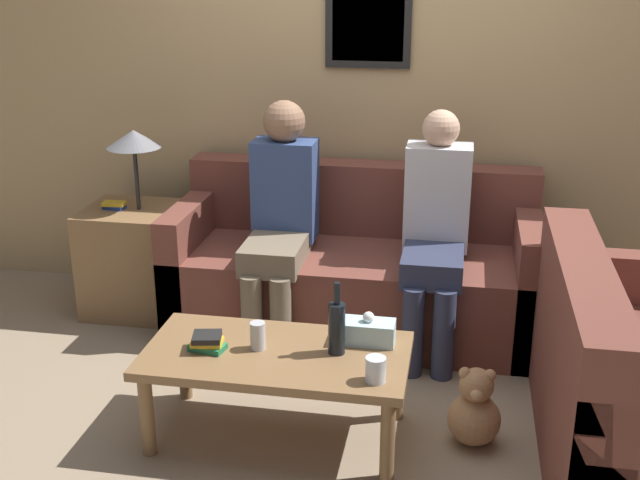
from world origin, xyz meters
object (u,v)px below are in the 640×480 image
Objects in this scene: person_left at (280,212)px; teddy_bear at (475,411)px; couch_main at (355,272)px; person_right at (435,226)px; coffee_table at (276,363)px; drinking_glass at (376,369)px; wine_bottle at (337,327)px.

person_left is 1.51m from teddy_bear.
couch_main is 5.57× the size of teddy_bear.
person_left is 0.83m from person_right.
teddy_bear is at bearing -41.15° from person_left.
person_right is (0.62, 1.00, 0.32)m from coffee_table.
coffee_table is 0.49m from drinking_glass.
couch_main is 1.29m from teddy_bear.
person_right is at bearing -1.01° from person_left.
couch_main is 6.24× the size of wine_bottle.
couch_main is at bearing 121.71° from teddy_bear.
teddy_bear is (0.23, -0.91, -0.53)m from person_right.
wine_bottle is 1.04m from person_right.
person_right is at bearing 69.59° from wine_bottle.
teddy_bear is at bearing -58.29° from couch_main.
couch_main is 1.17m from wine_bottle.
person_right is at bearing 58.44° from coffee_table.
person_right is 3.51× the size of teddy_bear.
person_left is 1.02× the size of person_right.
drinking_glass is at bearing -98.26° from person_right.
coffee_table is 0.31m from wine_bottle.
drinking_glass is (0.27, -1.36, 0.15)m from couch_main.
wine_bottle is 0.25× the size of person_right.
coffee_table is 0.88m from teddy_bear.
couch_main is at bearing 101.23° from drinking_glass.
person_left is (-0.65, 1.19, 0.24)m from drinking_glass.
coffee_table is 0.88× the size of person_left.
teddy_bear is (0.85, 0.09, -0.20)m from coffee_table.
coffee_table is 1.09m from person_left.
wine_bottle reaches higher than coffee_table.
person_left reaches higher than drinking_glass.
wine_bottle is 0.25× the size of person_left.
person_left is (-0.38, -0.17, 0.39)m from couch_main.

